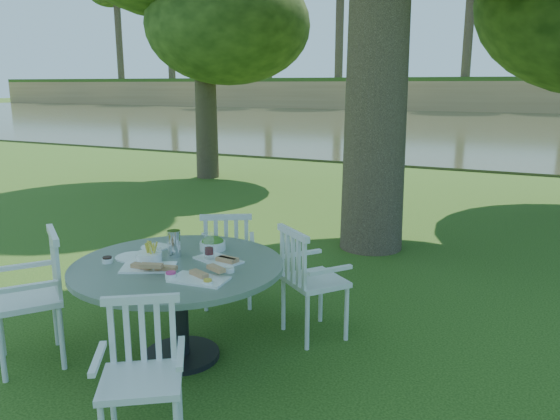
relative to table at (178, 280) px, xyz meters
The scene contains 9 objects.
ground 1.36m from the table, 83.74° to the left, with size 140.00×140.00×0.00m, color #1A390C.
table is the anchor object (origin of this frame).
chair_ne 0.99m from the table, 45.98° to the left, with size 0.62×0.62×0.90m.
chair_nw 1.00m from the table, 100.70° to the left, with size 0.60×0.59×0.89m.
chair_sw 0.99m from the table, 152.92° to the right, with size 0.66×0.66×0.96m.
chair_se 1.00m from the table, 65.60° to the right, with size 0.58×0.57×0.85m.
tableware 0.19m from the table, 115.16° to the left, with size 1.04×0.85×0.21m.
river 24.22m from the table, 89.69° to the left, with size 100.00×28.00×0.12m, color #31331E.
far_bank 42.85m from the table, 89.45° to the left, with size 100.00×18.00×15.20m.
Camera 1 is at (2.14, -4.24, 1.99)m, focal length 35.00 mm.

